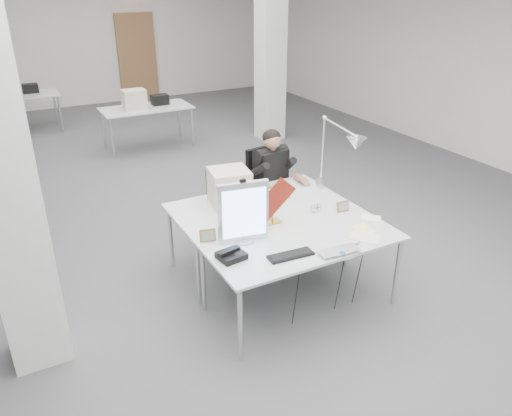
{
  "coord_description": "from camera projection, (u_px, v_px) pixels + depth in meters",
  "views": [
    {
      "loc": [
        -2.27,
        -5.83,
        2.96
      ],
      "look_at": [
        -0.22,
        -2.0,
        0.91
      ],
      "focal_mm": 35.0,
      "sensor_mm": 36.0,
      "label": 1
    }
  ],
  "objects": [
    {
      "name": "bg_desk_b",
      "position": [
        16.0,
        96.0,
        9.94
      ],
      "size": [
        1.6,
        0.8,
        0.02
      ],
      "primitive_type": "cube",
      "color": "silver",
      "rests_on": "room_shell"
    },
    {
      "name": "desk_clock",
      "position": [
        316.0,
        207.0,
        5.06
      ],
      "size": [
        0.11,
        0.04,
        0.11
      ],
      "primitive_type": "cylinder",
      "rotation": [
        1.57,
        0.0,
        0.03
      ],
      "color": "silver",
      "rests_on": "desk_main"
    },
    {
      "name": "monitor",
      "position": [
        243.0,
        212.0,
        4.42
      ],
      "size": [
        0.46,
        0.13,
        0.57
      ],
      "primitive_type": "cube",
      "rotation": [
        0.0,
        0.0,
        -0.17
      ],
      "color": "silver",
      "rests_on": "desk_main"
    },
    {
      "name": "desk_phone",
      "position": [
        231.0,
        256.0,
        4.24
      ],
      "size": [
        0.24,
        0.22,
        0.05
      ],
      "primitive_type": "cube",
      "rotation": [
        0.0,
        0.0,
        0.14
      ],
      "color": "black",
      "rests_on": "desk_main"
    },
    {
      "name": "office_chair",
      "position": [
        269.0,
        192.0,
        6.06
      ],
      "size": [
        0.6,
        0.6,
        1.08
      ],
      "primitive_type": null,
      "rotation": [
        0.0,
        0.0,
        0.15
      ],
      "color": "black",
      "rests_on": "room_shell"
    },
    {
      "name": "bg_desk_a",
      "position": [
        146.0,
        108.0,
        9.04
      ],
      "size": [
        1.6,
        0.8,
        0.02
      ],
      "primitive_type": "cube",
      "color": "silver",
      "rests_on": "room_shell"
    },
    {
      "name": "picture_frame_left",
      "position": [
        208.0,
        235.0,
        4.5
      ],
      "size": [
        0.15,
        0.07,
        0.12
      ],
      "primitive_type": "cube",
      "rotation": [
        -0.21,
        0.0,
        -0.25
      ],
      "color": "#A26F46",
      "rests_on": "desk_main"
    },
    {
      "name": "keyboard",
      "position": [
        291.0,
        255.0,
        4.28
      ],
      "size": [
        0.41,
        0.16,
        0.02
      ],
      "primitive_type": "cube",
      "rotation": [
        0.0,
        0.0,
        -0.07
      ],
      "color": "black",
      "rests_on": "desk_main"
    },
    {
      "name": "room_shell",
      "position": [
        194.0,
        84.0,
        6.28
      ],
      "size": [
        10.04,
        14.04,
        3.24
      ],
      "color": "#4A4A4C",
      "rests_on": "ground"
    },
    {
      "name": "paper_stack_a",
      "position": [
        365.0,
        237.0,
        4.59
      ],
      "size": [
        0.32,
        0.34,
        0.01
      ],
      "primitive_type": "cube",
      "rotation": [
        0.0,
        0.0,
        0.64
      ],
      "color": "silver",
      "rests_on": "desk_main"
    },
    {
      "name": "architect_lamp",
      "position": [
        336.0,
        159.0,
        5.29
      ],
      "size": [
        0.27,
        0.67,
        0.84
      ],
      "primitive_type": null,
      "rotation": [
        0.0,
        0.0,
        -0.08
      ],
      "color": "silver",
      "rests_on": "desk_second"
    },
    {
      "name": "paper_stack_c",
      "position": [
        371.0,
        218.0,
        4.95
      ],
      "size": [
        0.24,
        0.23,
        0.01
      ],
      "primitive_type": "cube",
      "rotation": [
        0.0,
        0.0,
        -0.74
      ],
      "color": "white",
      "rests_on": "desk_main"
    },
    {
      "name": "seated_person",
      "position": [
        272.0,
        166.0,
        5.87
      ],
      "size": [
        0.58,
        0.68,
        0.92
      ],
      "primitive_type": null,
      "rotation": [
        0.0,
        0.0,
        0.15
      ],
      "color": "black",
      "rests_on": "office_chair"
    },
    {
      "name": "paper_stack_b",
      "position": [
        363.0,
        229.0,
        4.72
      ],
      "size": [
        0.18,
        0.24,
        0.01
      ],
      "primitive_type": "cube",
      "rotation": [
        0.0,
        0.0,
        -0.09
      ],
      "color": "#F8E794",
      "rests_on": "desk_main"
    },
    {
      "name": "desk_main",
      "position": [
        303.0,
        240.0,
        4.57
      ],
      "size": [
        1.8,
        0.9,
        0.02
      ],
      "primitive_type": "cube",
      "color": "silver",
      "rests_on": "room_shell"
    },
    {
      "name": "pennant",
      "position": [
        273.0,
        202.0,
        4.48
      ],
      "size": [
        0.41,
        0.14,
        0.46
      ],
      "primitive_type": "cube",
      "rotation": [
        0.0,
        -0.87,
        -0.31
      ],
      "color": "maroon",
      "rests_on": "monitor"
    },
    {
      "name": "picture_frame_right",
      "position": [
        343.0,
        206.0,
        5.07
      ],
      "size": [
        0.14,
        0.04,
        0.11
      ],
      "primitive_type": "cube",
      "rotation": [
        -0.21,
        0.0,
        -0.06
      ],
      "color": "#93653F",
      "rests_on": "desk_main"
    },
    {
      "name": "bankers_lamp",
      "position": [
        273.0,
        205.0,
        4.79
      ],
      "size": [
        0.35,
        0.24,
        0.37
      ],
      "primitive_type": null,
      "rotation": [
        0.0,
        0.0,
        -0.36
      ],
      "color": "#BB8F3A",
      "rests_on": "desk_main"
    },
    {
      "name": "beige_monitor",
      "position": [
        229.0,
        187.0,
        5.19
      ],
      "size": [
        0.45,
        0.43,
        0.37
      ],
      "primitive_type": "cube",
      "rotation": [
        0.0,
        0.0,
        -0.16
      ],
      "color": "beige",
      "rests_on": "desk_second"
    },
    {
      "name": "desk_second",
      "position": [
        256.0,
        204.0,
        5.29
      ],
      "size": [
        1.8,
        0.9,
        0.02
      ],
      "primitive_type": "cube",
      "color": "silver",
      "rests_on": "room_shell"
    },
    {
      "name": "laptop",
      "position": [
        342.0,
        254.0,
        4.28
      ],
      "size": [
        0.39,
        0.27,
        0.03
      ],
      "primitive_type": "imported",
      "rotation": [
        0.0,
        0.0,
        -0.08
      ],
      "color": "silver",
      "rests_on": "desk_main"
    },
    {
      "name": "mouse",
      "position": [
        356.0,
        242.0,
        4.48
      ],
      "size": [
        0.08,
        0.05,
        0.03
      ],
      "primitive_type": "ellipsoid",
      "rotation": [
        0.0,
        0.0,
        -0.02
      ],
      "color": "silver",
      "rests_on": "desk_main"
    }
  ]
}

